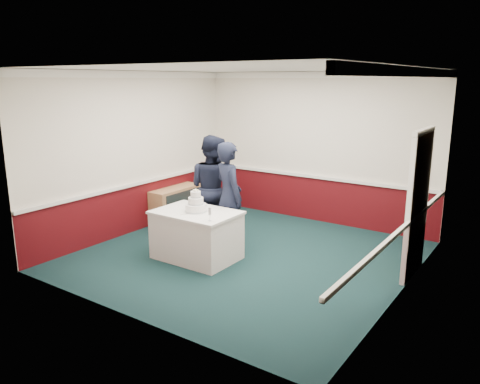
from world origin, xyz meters
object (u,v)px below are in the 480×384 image
Objects in this scene: cake_knife at (186,214)px; person_man at (212,188)px; sideboard at (176,204)px; wedding_cake at (196,205)px; champagne_flute at (210,212)px; person_woman at (229,197)px; cake_table at (197,235)px.

person_man reaches higher than cake_knife.
sideboard is 2.31m from cake_knife.
wedding_cake reaches higher than champagne_flute.
cake_knife is 0.89m from person_woman.
cake_knife reaches higher than cake_table.
champagne_flute is at bearing -29.25° from cake_table.
person_man reaches higher than sideboard.
cake_table is at bearing -39.30° from sideboard.
cake_table reaches higher than sideboard.
sideboard is 0.91× the size of cake_table.
wedding_cake is 0.68m from person_woman.
person_man is at bearing 0.61° from person_woman.
wedding_cake is 0.20× the size of person_woman.
wedding_cake reaches higher than cake_table.
wedding_cake is at bearing -39.30° from sideboard.
champagne_flute reaches higher than sideboard.
person_woman is (0.18, 0.65, 0.53)m from cake_table.
sideboard is 1.47m from person_man.
person_man is at bearing 132.48° from cake_knife.
wedding_cake is 1.78× the size of champagne_flute.
person_woman is at bearing 100.94° from cake_knife.
cake_table is 6.44× the size of champagne_flute.
sideboard is 0.63× the size of person_man.
person_woman is at bearing 74.70° from cake_table.
person_man is (-0.90, 1.22, 0.02)m from champagne_flute.
sideboard is at bearing 6.42° from person_woman.
wedding_cake is 0.23m from cake_knife.
cake_knife is 0.55m from champagne_flute.
wedding_cake reaches higher than sideboard.
sideboard is at bearing -13.90° from person_man.
champagne_flute is at bearing -37.20° from sideboard.
wedding_cake is 1.03m from person_man.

